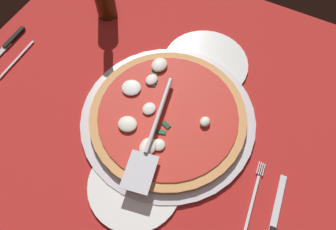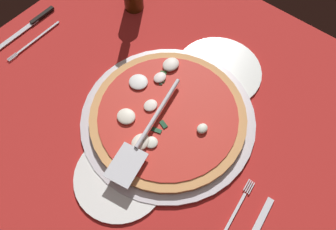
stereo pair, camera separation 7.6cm
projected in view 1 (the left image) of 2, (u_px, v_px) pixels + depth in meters
ground_plane at (148, 119)px, 78.43cm from camera, size 104.61×104.61×0.80cm
checker_pattern at (148, 118)px, 78.04cm from camera, size 104.61×104.61×0.10cm
pizza_pan at (168, 118)px, 77.26cm from camera, size 42.64×42.64×1.21cm
dinner_plate_left at (205, 63)px, 85.36cm from camera, size 22.88×22.88×1.00cm
dinner_plate_right at (135, 184)px, 69.50cm from camera, size 20.86×20.86×1.00cm
pizza at (167, 115)px, 75.99cm from camera, size 37.91×37.91×3.05cm
pizza_server at (151, 138)px, 70.31cm from camera, size 29.22×9.37×1.00cm
place_setting_near at (8, 57)px, 86.61cm from camera, size 20.99×12.60×1.40cm
place_setting_far at (263, 215)px, 66.51cm from camera, size 19.94×13.42×1.40cm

